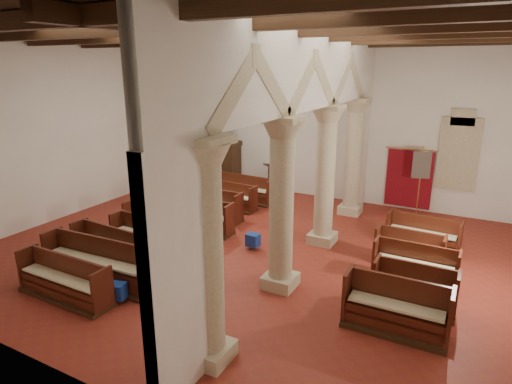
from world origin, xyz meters
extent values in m
plane|color=maroon|center=(0.00, 0.00, 0.00)|extent=(14.00, 14.00, 0.00)
plane|color=#341F11|center=(0.00, 0.00, 6.00)|extent=(14.00, 14.00, 0.00)
cube|color=white|center=(0.00, 6.00, 3.00)|extent=(14.00, 0.02, 6.00)
cube|color=white|center=(0.00, -6.00, 3.00)|extent=(14.00, 0.02, 6.00)
cube|color=white|center=(-7.00, 0.00, 3.00)|extent=(0.02, 12.00, 6.00)
cube|color=beige|center=(1.80, -4.50, 0.15)|extent=(0.75, 0.75, 0.30)
cylinder|color=beige|center=(1.80, -4.50, 1.95)|extent=(0.56, 0.56, 3.30)
cube|color=beige|center=(1.80, -1.50, 0.15)|extent=(0.75, 0.75, 0.30)
cylinder|color=beige|center=(1.80, -1.50, 1.95)|extent=(0.56, 0.56, 3.30)
cube|color=beige|center=(1.80, 1.50, 0.15)|extent=(0.75, 0.75, 0.30)
cylinder|color=beige|center=(1.80, 1.50, 1.95)|extent=(0.56, 0.56, 3.30)
cube|color=beige|center=(1.80, 4.50, 0.15)|extent=(0.75, 0.75, 0.30)
cylinder|color=beige|center=(1.80, 4.50, 1.95)|extent=(0.56, 0.56, 3.30)
cube|color=white|center=(1.80, 0.00, 5.04)|extent=(0.25, 11.90, 1.93)
cube|color=#367958|center=(5.00, 5.98, 2.20)|extent=(1.00, 0.03, 2.20)
cube|color=#402414|center=(-4.50, 5.50, 0.90)|extent=(2.00, 0.80, 1.80)
cube|color=#402414|center=(-4.50, 5.50, 1.90)|extent=(2.10, 0.85, 0.20)
cube|color=#351C11|center=(-1.84, 5.50, 0.05)|extent=(0.51, 0.51, 0.10)
cube|color=#351C11|center=(-1.84, 5.50, 0.57)|extent=(0.25, 0.25, 1.14)
cube|color=#351C11|center=(-1.84, 5.42, 1.20)|extent=(0.56, 0.46, 0.20)
cube|color=maroon|center=(3.50, 5.92, 1.15)|extent=(1.60, 0.06, 2.10)
cylinder|color=#C3873D|center=(3.50, 5.90, 2.25)|extent=(1.80, 0.04, 0.04)
cone|color=#402414|center=(3.99, 4.90, 0.06)|extent=(0.39, 0.39, 0.13)
cylinder|color=#C3873D|center=(3.99, 4.90, 1.29)|extent=(0.04, 0.04, 2.58)
cylinder|color=#C3873D|center=(3.99, 4.90, 2.47)|extent=(0.25, 0.73, 0.03)
cube|color=navy|center=(3.99, 4.88, 1.94)|extent=(0.57, 0.19, 0.91)
cube|color=#16148E|center=(-1.11, -3.85, 0.28)|extent=(0.41, 0.37, 0.36)
cube|color=navy|center=(-0.09, -2.93, 0.28)|extent=(0.41, 0.35, 0.36)
cube|color=navy|center=(0.19, 0.12, 0.28)|extent=(0.39, 0.32, 0.37)
cylinder|color=white|center=(-1.91, -3.90, 0.16)|extent=(0.94, 0.18, 0.09)
cylinder|color=silver|center=(-1.91, -3.85, 0.16)|extent=(0.88, 0.21, 0.09)
cube|color=#402414|center=(-2.29, -4.29, 0.05)|extent=(2.54, 0.70, 0.10)
cube|color=#4E2010|center=(-2.29, -4.34, 0.31)|extent=(2.38, 0.41, 0.43)
cube|color=#4E2010|center=(-2.29, -4.12, 0.55)|extent=(2.38, 0.10, 0.90)
cube|color=#4E2010|center=(-3.52, -4.28, 0.55)|extent=(0.07, 0.57, 0.90)
cube|color=#4E2010|center=(-1.06, -4.28, 0.55)|extent=(0.07, 0.57, 0.90)
cube|color=beige|center=(-2.29, -4.34, 0.55)|extent=(2.29, 0.37, 0.05)
cube|color=#402414|center=(-2.19, -3.40, 0.05)|extent=(3.11, 0.88, 0.11)
cube|color=#4E1C10|center=(-2.19, -3.45, 0.35)|extent=(2.94, 0.56, 0.48)
cube|color=#4E1C10|center=(-2.19, -3.20, 0.61)|extent=(2.93, 0.21, 1.01)
cube|color=#4E1C10|center=(-3.69, -3.37, 0.61)|extent=(0.10, 0.64, 1.01)
cube|color=#4E1C10|center=(-0.68, -3.37, 0.61)|extent=(0.10, 0.64, 1.01)
cube|color=beige|center=(-2.19, -3.45, 0.61)|extent=(2.83, 0.51, 0.05)
cube|color=#402414|center=(-2.53, -2.52, 0.05)|extent=(2.93, 0.84, 0.09)
cube|color=#512511|center=(-2.53, -2.56, 0.31)|extent=(2.76, 0.55, 0.43)
cube|color=#512511|center=(-2.53, -2.35, 0.54)|extent=(2.74, 0.24, 0.90)
cube|color=#512511|center=(-3.94, -2.50, 0.54)|extent=(0.10, 0.57, 0.90)
cube|color=#512511|center=(-1.12, -2.50, 0.54)|extent=(0.10, 0.57, 0.90)
cube|color=beige|center=(-2.53, -2.56, 0.54)|extent=(2.65, 0.50, 0.05)
cube|color=#402414|center=(-2.06, -1.52, 0.05)|extent=(2.92, 0.81, 0.10)
cube|color=#4D1F10|center=(-2.06, -1.57, 0.32)|extent=(2.75, 0.51, 0.44)
cube|color=#4D1F10|center=(-2.06, -1.35, 0.56)|extent=(2.74, 0.19, 0.92)
cube|color=#4D1F10|center=(-3.47, -1.50, 0.56)|extent=(0.09, 0.59, 0.92)
cube|color=#4D1F10|center=(-0.65, -1.50, 0.56)|extent=(0.09, 0.59, 0.92)
cube|color=beige|center=(-2.06, -1.57, 0.56)|extent=(2.64, 0.47, 0.05)
cube|color=#402414|center=(-2.63, -0.47, 0.05)|extent=(2.64, 0.80, 0.10)
cube|color=#48240F|center=(-2.63, -0.52, 0.32)|extent=(2.48, 0.50, 0.44)
cube|color=#48240F|center=(-2.63, -0.30, 0.57)|extent=(2.46, 0.18, 0.93)
cube|color=#48240F|center=(-3.90, -0.45, 0.57)|extent=(0.09, 0.59, 0.93)
cube|color=#48240F|center=(-1.36, -0.45, 0.57)|extent=(0.09, 0.59, 0.93)
cube|color=beige|center=(-2.63, -0.52, 0.57)|extent=(2.38, 0.46, 0.05)
cube|color=#402414|center=(-2.24, 0.54, 0.05)|extent=(2.80, 0.80, 0.10)
cube|color=#49240F|center=(-2.24, 0.49, 0.32)|extent=(2.64, 0.49, 0.45)
cube|color=#49240F|center=(-2.24, 0.72, 0.57)|extent=(2.63, 0.17, 0.94)
cube|color=#49240F|center=(-3.60, 0.56, 0.57)|extent=(0.09, 0.60, 0.94)
cube|color=#49240F|center=(-0.89, 0.56, 0.57)|extent=(0.09, 0.60, 0.94)
cube|color=beige|center=(-2.24, 0.49, 0.57)|extent=(2.53, 0.45, 0.05)
cube|color=#402414|center=(-2.64, 1.65, 0.05)|extent=(2.97, 0.76, 0.10)
cube|color=#5B2513|center=(-2.64, 1.60, 0.32)|extent=(2.81, 0.46, 0.45)
cube|color=#5B2513|center=(-2.64, 1.83, 0.57)|extent=(2.81, 0.13, 0.94)
cube|color=#5B2513|center=(-4.08, 1.67, 0.57)|extent=(0.08, 0.60, 0.94)
cube|color=#5B2513|center=(-1.20, 1.67, 0.57)|extent=(0.08, 0.60, 0.94)
cube|color=beige|center=(-2.64, 1.60, 0.57)|extent=(2.70, 0.41, 0.05)
cube|color=#402414|center=(-2.48, 2.96, 0.05)|extent=(2.46, 0.80, 0.09)
cube|color=#572E12|center=(-2.48, 2.92, 0.30)|extent=(2.29, 0.52, 0.41)
cube|color=#572E12|center=(-2.48, 3.13, 0.53)|extent=(2.27, 0.22, 0.87)
cube|color=#572E12|center=(-3.65, 2.98, 0.53)|extent=(0.10, 0.55, 0.87)
cube|color=#572E12|center=(-1.30, 2.98, 0.53)|extent=(0.10, 0.55, 0.87)
cube|color=beige|center=(-2.48, 2.92, 0.53)|extent=(2.20, 0.47, 0.05)
cube|color=#402414|center=(-2.48, 4.00, 0.05)|extent=(2.84, 0.83, 0.10)
cube|color=#592313|center=(-2.48, 3.95, 0.31)|extent=(2.68, 0.53, 0.43)
cube|color=#592313|center=(-2.48, 4.17, 0.55)|extent=(2.66, 0.22, 0.91)
cube|color=#592313|center=(-3.85, 4.02, 0.55)|extent=(0.10, 0.58, 0.91)
cube|color=#592313|center=(-1.11, 4.02, 0.55)|extent=(0.10, 0.58, 0.91)
cube|color=beige|center=(-2.48, 3.95, 0.55)|extent=(2.57, 0.49, 0.05)
cube|color=#402414|center=(4.57, -2.09, 0.05)|extent=(2.03, 0.76, 0.11)
cube|color=#591F13|center=(4.57, -2.14, 0.35)|extent=(1.88, 0.44, 0.48)
cube|color=#591F13|center=(4.57, -1.90, 0.61)|extent=(1.88, 0.08, 1.01)
cube|color=#591F13|center=(3.60, -2.07, 0.61)|extent=(0.08, 0.64, 1.01)
cube|color=#591F13|center=(5.55, -2.07, 0.61)|extent=(0.08, 0.64, 1.01)
cube|color=beige|center=(4.57, -2.14, 0.61)|extent=(1.80, 0.39, 0.05)
cube|color=#402414|center=(4.76, -1.02, 0.05)|extent=(1.73, 0.68, 0.10)
cube|color=#4C2910|center=(4.76, -1.07, 0.31)|extent=(1.58, 0.39, 0.43)
cube|color=#4C2910|center=(4.76, -0.85, 0.55)|extent=(1.58, 0.07, 0.91)
cube|color=#4C2910|center=(3.93, -1.01, 0.55)|extent=(0.07, 0.58, 0.91)
cube|color=#4C2910|center=(5.59, -1.01, 0.55)|extent=(0.07, 0.58, 0.91)
cube|color=beige|center=(4.76, -1.07, 0.55)|extent=(1.52, 0.35, 0.05)
cube|color=#402414|center=(4.60, 0.25, 0.05)|extent=(1.99, 0.66, 0.09)
cube|color=#561912|center=(4.60, 0.20, 0.30)|extent=(1.83, 0.39, 0.41)
cube|color=#561912|center=(4.60, 0.41, 0.52)|extent=(1.83, 0.09, 0.87)
cube|color=#561912|center=(3.64, 0.26, 0.52)|extent=(0.07, 0.55, 0.87)
cube|color=#561912|center=(5.55, 0.26, 0.52)|extent=(0.07, 0.55, 0.87)
cube|color=beige|center=(4.60, 0.20, 0.52)|extent=(1.76, 0.35, 0.05)
cube|color=#402414|center=(4.33, 1.04, 0.05)|extent=(1.75, 0.71, 0.09)
cube|color=#531711|center=(4.33, 0.99, 0.30)|extent=(1.59, 0.43, 0.42)
cube|color=#531711|center=(4.33, 1.21, 0.53)|extent=(1.58, 0.12, 0.88)
cube|color=#531711|center=(3.50, 1.06, 0.53)|extent=(0.08, 0.56, 0.88)
cube|color=#531711|center=(5.16, 1.06, 0.53)|extent=(0.08, 0.56, 0.88)
cube|color=beige|center=(4.33, 0.99, 0.53)|extent=(1.53, 0.39, 0.05)
cube|color=#402414|center=(4.50, 2.40, 0.05)|extent=(2.06, 0.79, 0.09)
cube|color=#522B11|center=(4.50, 2.36, 0.30)|extent=(1.89, 0.50, 0.42)
cube|color=#522B11|center=(4.50, 2.57, 0.54)|extent=(1.87, 0.19, 0.89)
cube|color=#522B11|center=(3.52, 2.42, 0.54)|extent=(0.10, 0.56, 0.89)
cube|color=#522B11|center=(5.47, 2.42, 0.54)|extent=(0.10, 0.56, 0.89)
cube|color=beige|center=(4.50, 2.36, 0.54)|extent=(1.81, 0.45, 0.05)
camera|label=1|loc=(5.60, -9.92, 5.11)|focal=30.00mm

